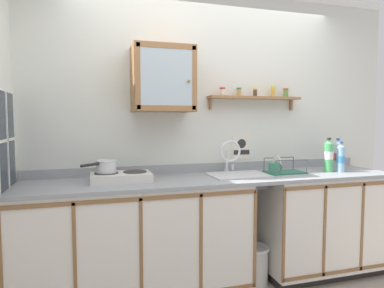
# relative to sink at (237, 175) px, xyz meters

# --- Properties ---
(back_wall) EXTENTS (3.86, 0.07, 2.68)m
(back_wall) POSITION_rel_sink_xyz_m (-0.18, 0.29, 0.39)
(back_wall) COLOR silver
(back_wall) RESTS_ON ground
(lower_cabinet_run) EXTENTS (1.82, 0.63, 0.93)m
(lower_cabinet_run) POSITION_rel_sink_xyz_m (-0.89, -0.04, -0.49)
(lower_cabinet_run) COLOR black
(lower_cabinet_run) RESTS_ON ground
(lower_cabinet_run_right) EXTENTS (1.20, 0.63, 0.93)m
(lower_cabinet_run_right) POSITION_rel_sink_xyz_m (0.85, -0.04, -0.49)
(lower_cabinet_run_right) COLOR black
(lower_cabinet_run_right) RESTS_ON ground
(countertop) EXTENTS (3.22, 0.65, 0.03)m
(countertop) POSITION_rel_sink_xyz_m (-0.18, -0.04, -0.01)
(countertop) COLOR gray
(countertop) RESTS_ON lower_cabinet_run
(backsplash) EXTENTS (3.22, 0.02, 0.08)m
(backsplash) POSITION_rel_sink_xyz_m (-0.18, 0.26, 0.04)
(backsplash) COLOR gray
(backsplash) RESTS_ON countertop
(sink) EXTENTS (0.50, 0.41, 0.40)m
(sink) POSITION_rel_sink_xyz_m (0.00, 0.00, 0.00)
(sink) COLOR silver
(sink) RESTS_ON countertop
(hot_plate_stove) EXTENTS (0.47, 0.28, 0.07)m
(hot_plate_stove) POSITION_rel_sink_xyz_m (-1.00, -0.01, 0.04)
(hot_plate_stove) COLOR silver
(hot_plate_stove) RESTS_ON countertop
(saucepan) EXTENTS (0.27, 0.25, 0.10)m
(saucepan) POSITION_rel_sink_xyz_m (-1.12, 0.01, 0.13)
(saucepan) COLOR silver
(saucepan) RESTS_ON hot_plate_stove
(bottle_water_blue_0) EXTENTS (0.07, 0.07, 0.29)m
(bottle_water_blue_0) POSITION_rel_sink_xyz_m (1.00, -0.11, 0.13)
(bottle_water_blue_0) COLOR #8CB7E0
(bottle_water_blue_0) RESTS_ON countertop
(bottle_water_clear_1) EXTENTS (0.07, 0.07, 0.31)m
(bottle_water_clear_1) POSITION_rel_sink_xyz_m (1.04, -0.01, 0.15)
(bottle_water_clear_1) COLOR silver
(bottle_water_clear_1) RESTS_ON countertop
(bottle_soda_green_2) EXTENTS (0.08, 0.08, 0.32)m
(bottle_soda_green_2) POSITION_rel_sink_xyz_m (0.90, -0.07, 0.15)
(bottle_soda_green_2) COLOR #4CB266
(bottle_soda_green_2) RESTS_ON countertop
(dish_rack) EXTENTS (0.34, 0.23, 0.16)m
(dish_rack) POSITION_rel_sink_xyz_m (0.46, -0.01, 0.03)
(dish_rack) COLOR #26664C
(dish_rack) RESTS_ON countertop
(mug) EXTENTS (0.14, 0.09, 0.11)m
(mug) POSITION_rel_sink_xyz_m (0.31, -0.09, 0.06)
(mug) COLOR #337259
(mug) RESTS_ON countertop
(wall_cabinet) EXTENTS (0.51, 0.35, 0.55)m
(wall_cabinet) POSITION_rel_sink_xyz_m (-0.64, 0.11, 0.83)
(wall_cabinet) COLOR #996B42
(spice_shelf) EXTENTS (0.92, 0.14, 0.23)m
(spice_shelf) POSITION_rel_sink_xyz_m (0.27, 0.20, 0.70)
(spice_shelf) COLOR #996B42
(warning_sign) EXTENTS (0.19, 0.01, 0.24)m
(warning_sign) POSITION_rel_sink_xyz_m (0.16, 0.26, 0.23)
(warning_sign) COLOR silver
(window) EXTENTS (0.03, 0.76, 0.73)m
(window) POSITION_rel_sink_xyz_m (-1.81, -0.17, 0.35)
(window) COLOR #262D38
(trash_bin) EXTENTS (0.27, 0.27, 0.33)m
(trash_bin) POSITION_rel_sink_xyz_m (0.13, -0.10, -0.78)
(trash_bin) COLOR silver
(trash_bin) RESTS_ON ground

